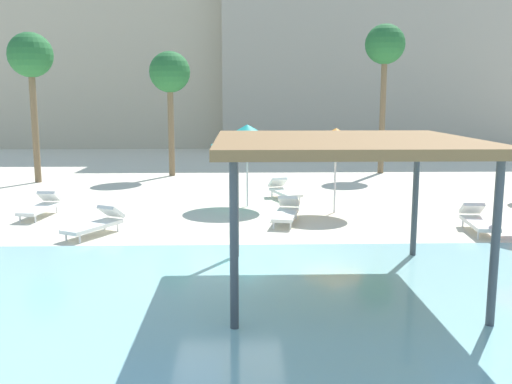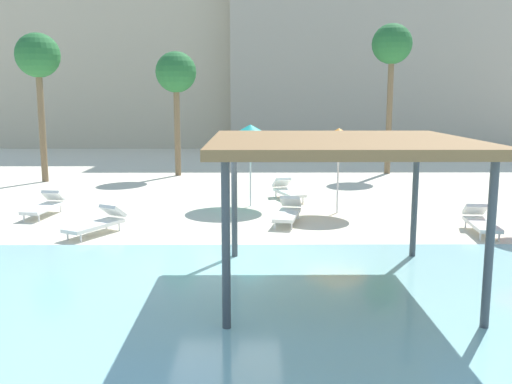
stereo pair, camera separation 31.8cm
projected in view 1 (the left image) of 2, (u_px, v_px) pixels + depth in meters
The scene contains 15 objects.
ground_plane at pixel (229, 264), 12.74m from camera, with size 80.00×80.00×0.00m, color beige.
lagoon_water at pixel (221, 376), 7.56m from camera, with size 44.00×13.50×0.04m, color #8CC6CC.
shade_pavilion at pixel (344, 146), 10.75m from camera, with size 4.86×4.86×2.94m.
beach_umbrella_teal_0 at pixel (247, 135), 19.05m from camera, with size 2.48×2.48×2.80m.
beach_umbrella_orange_4 at pixel (336, 137), 17.99m from camera, with size 2.07×2.07×2.74m.
lounge_chair_0 at pixel (41, 206), 17.74m from camera, with size 0.83×1.96×0.74m.
lounge_chair_1 at pixel (97, 223), 15.36m from camera, with size 1.45×1.95×0.74m.
lounge_chair_4 at pixel (478, 220), 15.73m from camera, with size 0.79×1.95×0.74m.
lounge_chair_5 at pixel (284, 190), 20.78m from camera, with size 1.18×1.99×0.74m.
lounge_chair_6 at pixel (286, 212), 16.87m from camera, with size 0.98×1.98×0.74m.
palm_tree_1 at pixel (31, 59), 24.06m from camera, with size 1.90×1.90×6.43m.
palm_tree_2 at pixel (385, 48), 26.96m from camera, with size 1.90×1.90×7.15m.
palm_tree_3 at pixel (170, 75), 26.23m from camera, with size 1.90×1.90×5.81m.
hotel_block_0 at pixel (129, 41), 45.56m from camera, with size 18.82×11.95×16.41m, color beige.
hotel_block_1 at pixel (380, 31), 42.98m from camera, with size 23.81×9.94×17.29m, color #B2A893.
Camera 1 is at (0.27, -12.31, 3.71)m, focal length 39.68 mm.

